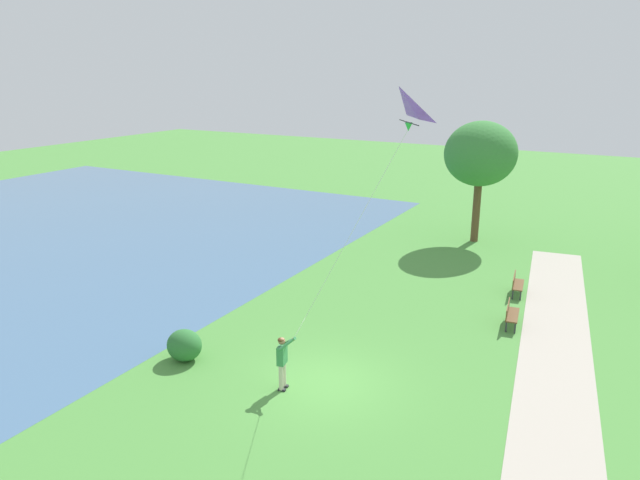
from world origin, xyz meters
name	(u,v)px	position (x,y,z in m)	size (l,w,h in m)	color
ground_plane	(326,383)	(0.00, 0.00, 0.00)	(120.00, 120.00, 0.00)	#4C8E3D
walkway_path	(555,408)	(6.53, 2.00, 0.01)	(2.40, 32.00, 0.02)	#ADA393
person_kite_flyer	(283,358)	(-1.01, -0.93, 1.05)	(0.63, 0.51, 1.83)	#232328
flying_kite	(398,110)	(2.23, -0.38, 8.55)	(3.69, 1.87, 7.31)	purple
park_bench_near_walkway	(511,313)	(4.18, 7.24, 0.51)	(0.63, 1.54, 0.88)	brown
park_bench_far_walkway	(517,283)	(3.73, 10.71, 0.51)	(0.63, 1.54, 0.88)	brown
tree_horizon_far	(481,154)	(-0.03, 18.11, 5.01)	(3.96, 4.46, 6.84)	brown
lakeside_shrub	(184,345)	(-4.95, -0.96, 0.54)	(1.23, 1.10, 1.09)	#2D7033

